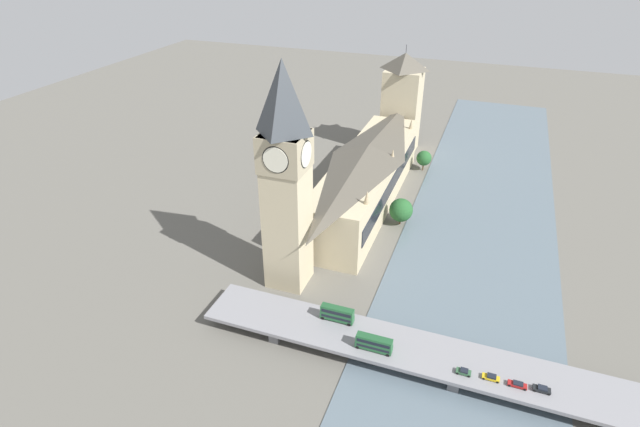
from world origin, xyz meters
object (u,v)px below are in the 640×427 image
clock_tower (286,177)px  road_bridge (457,363)px  parliament_hall (368,175)px  car_northbound_mid (464,372)px  double_decker_bus_lead (337,313)px  double_decker_bus_mid (374,343)px  victoria_tower (402,104)px  car_northbound_tail (517,384)px  car_southbound_lead (542,389)px  car_southbound_mid (491,377)px

clock_tower → road_bridge: clock_tower is taller
parliament_hall → road_bridge: bearing=120.0°
road_bridge → car_northbound_mid: size_ratio=38.63×
clock_tower → double_decker_bus_lead: clock_tower is taller
double_decker_bus_lead → car_northbound_mid: double_decker_bus_lead is taller
double_decker_bus_mid → car_northbound_mid: bearing=179.7°
victoria_tower → double_decker_bus_lead: victoria_tower is taller
car_northbound_tail → car_southbound_lead: bearing=-174.3°
double_decker_bus_lead → car_northbound_tail: double_decker_bus_lead is taller
car_southbound_lead → car_northbound_mid: bearing=3.0°
victoria_tower → double_decker_bus_lead: size_ratio=5.52×
road_bridge → car_southbound_mid: car_southbound_mid is taller
car_northbound_tail → car_southbound_mid: bearing=-1.1°
road_bridge → car_southbound_lead: bearing=171.4°
parliament_hall → double_decker_bus_mid: 94.60m
clock_tower → double_decker_bus_mid: 56.54m
parliament_hall → road_bridge: parliament_hall is taller
car_northbound_tail → road_bridge: bearing=-13.9°
road_bridge → car_southbound_mid: 9.73m
double_decker_bus_mid → car_northbound_tail: double_decker_bus_mid is taller
clock_tower → car_northbound_mid: 75.96m
road_bridge → double_decker_bus_lead: double_decker_bus_lead is taller
victoria_tower → road_bridge: (-49.91, 152.51, -22.29)m
road_bridge → car_southbound_lead: 21.59m
double_decker_bus_lead → victoria_tower: bearing=-84.7°
victoria_tower → double_decker_bus_mid: victoria_tower is taller
parliament_hall → clock_tower: bearing=80.9°
double_decker_bus_lead → car_southbound_mid: size_ratio=2.31×
double_decker_bus_mid → car_southbound_lead: (-44.01, -0.87, -1.82)m
car_northbound_mid → car_southbound_lead: size_ratio=0.89×
road_bridge → double_decker_bus_lead: (36.15, -3.75, 3.67)m
double_decker_bus_lead → clock_tower: bearing=-38.8°
double_decker_bus_mid → car_southbound_mid: double_decker_bus_mid is taller
car_southbound_lead → car_northbound_tail: bearing=5.7°
double_decker_bus_lead → car_southbound_lead: 57.89m
clock_tower → double_decker_bus_mid: bearing=144.1°
car_northbound_mid → car_southbound_lead: 19.41m
victoria_tower → car_northbound_tail: 170.68m
parliament_hall → car_northbound_tail: parliament_hall is taller
clock_tower → victoria_tower: clock_tower is taller
victoria_tower → double_decker_bus_mid: bearing=99.8°
car_northbound_tail → double_decker_bus_mid: bearing=0.4°
victoria_tower → road_bridge: victoria_tower is taller
clock_tower → victoria_tower: size_ratio=1.35×
car_southbound_lead → car_southbound_mid: bearing=2.1°
clock_tower → car_southbound_lead: 92.15m
parliament_hall → car_northbound_mid: (-51.76, 90.53, -8.38)m
double_decker_bus_mid → car_northbound_tail: 38.17m
victoria_tower → car_northbound_tail: victoria_tower is taller
car_northbound_tail → double_decker_bus_lead: bearing=-8.3°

